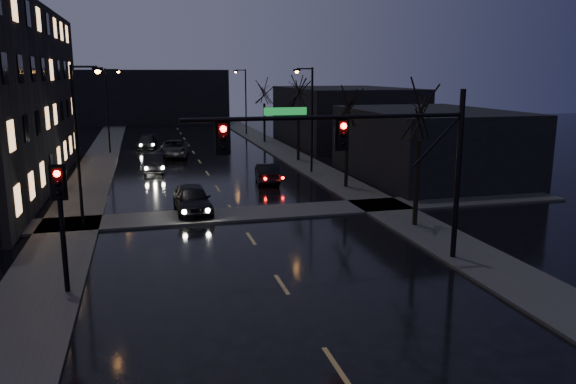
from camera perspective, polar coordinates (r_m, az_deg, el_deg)
sidewalk_left at (r=46.66m, az=-19.05°, el=2.05°), size 3.00×140.00×0.12m
sidewalk_right at (r=48.32m, az=1.48°, el=3.04°), size 3.00×140.00×0.12m
sidewalk_cross at (r=30.69m, az=-5.35°, el=-2.28°), size 40.00×3.00×0.12m
commercial_right_near at (r=42.33m, az=14.09°, el=4.73°), size 10.00×14.00×5.00m
commercial_right_far at (r=62.90m, az=5.73°, el=7.78°), size 12.00×18.00×6.00m
far_block at (r=88.97m, az=-13.61°, el=9.39°), size 22.00×10.00×8.00m
signal_mast at (r=21.78m, az=8.59°, el=4.63°), size 11.11×0.41×7.00m
signal_pole_left at (r=20.60m, az=-22.09°, el=-1.81°), size 0.35×0.41×4.53m
tree_near at (r=28.12m, az=13.32°, el=8.86°), size 3.52×3.52×8.08m
tree_mid_a at (r=37.28m, az=6.08°, el=9.21°), size 3.30×3.30×7.58m
tree_mid_b at (r=48.67m, az=1.07°, el=10.85°), size 3.74×3.74×8.59m
tree_far at (r=62.28m, az=-2.44°, el=10.60°), size 3.43×3.43×7.88m
streetlight_l_near at (r=29.17m, az=-20.31°, el=5.69°), size 1.53×0.28×8.00m
streetlight_l_far at (r=56.03m, az=-17.69°, el=8.57°), size 1.53×0.28×8.00m
streetlight_r_mid at (r=42.76m, az=2.17°, el=8.22°), size 1.53×0.28×8.00m
streetlight_r_far at (r=70.01m, az=-4.49°, el=9.68°), size 1.53×0.28×8.00m
oncoming_car_a at (r=31.31m, az=-9.71°, el=-0.73°), size 2.03×4.72×1.59m
oncoming_car_b at (r=45.15m, az=-13.48°, el=2.90°), size 1.61×4.31×1.41m
oncoming_car_c at (r=52.77m, az=-11.52°, el=4.34°), size 3.13×5.78×1.54m
oncoming_car_d at (r=59.25m, az=-14.16°, el=4.92°), size 2.35×4.62×1.29m
lead_car at (r=39.58m, az=-2.14°, el=1.96°), size 1.99×4.38×1.39m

